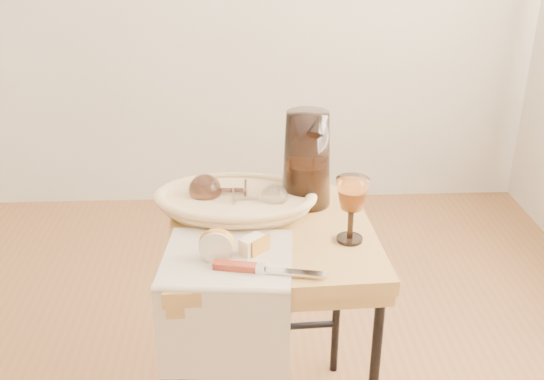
{
  "coord_description": "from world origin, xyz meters",
  "views": [
    {
      "loc": [
        0.43,
        -1.08,
        1.38
      ],
      "look_at": [
        0.5,
        0.25,
        0.76
      ],
      "focal_mm": 41.44,
      "sensor_mm": 36.0,
      "label": 1
    }
  ],
  "objects_px": {
    "tea_towel": "(227,258)",
    "goblet_lying_a": "(222,190)",
    "apple_half": "(217,243)",
    "goblet_lying_b": "(257,198)",
    "wine_goblet": "(351,210)",
    "bread_basket": "(236,203)",
    "table_knife": "(264,268)",
    "side_table": "(272,336)",
    "pitcher": "(307,159)"
  },
  "relations": [
    {
      "from": "tea_towel",
      "to": "goblet_lying_a",
      "type": "relative_size",
      "value": 2.09
    },
    {
      "from": "tea_towel",
      "to": "apple_half",
      "type": "distance_m",
      "value": 0.05
    },
    {
      "from": "goblet_lying_b",
      "to": "wine_goblet",
      "type": "bearing_deg",
      "value": -36.23
    },
    {
      "from": "bread_basket",
      "to": "wine_goblet",
      "type": "height_order",
      "value": "wine_goblet"
    },
    {
      "from": "tea_towel",
      "to": "goblet_lying_a",
      "type": "xyz_separation_m",
      "value": [
        -0.02,
        0.25,
        0.05
      ]
    },
    {
      "from": "tea_towel",
      "to": "table_knife",
      "type": "height_order",
      "value": "table_knife"
    },
    {
      "from": "bread_basket",
      "to": "goblet_lying_a",
      "type": "height_order",
      "value": "goblet_lying_a"
    },
    {
      "from": "side_table",
      "to": "pitcher",
      "type": "xyz_separation_m",
      "value": [
        0.1,
        0.16,
        0.45
      ]
    },
    {
      "from": "goblet_lying_a",
      "to": "pitcher",
      "type": "distance_m",
      "value": 0.23
    },
    {
      "from": "goblet_lying_a",
      "to": "wine_goblet",
      "type": "bearing_deg",
      "value": 151.78
    },
    {
      "from": "pitcher",
      "to": "wine_goblet",
      "type": "bearing_deg",
      "value": -48.06
    },
    {
      "from": "bread_basket",
      "to": "wine_goblet",
      "type": "bearing_deg",
      "value": -26.5
    },
    {
      "from": "tea_towel",
      "to": "goblet_lying_b",
      "type": "distance_m",
      "value": 0.23
    },
    {
      "from": "pitcher",
      "to": "apple_half",
      "type": "relative_size",
      "value": 3.57
    },
    {
      "from": "bread_basket",
      "to": "goblet_lying_b",
      "type": "relative_size",
      "value": 3.23
    },
    {
      "from": "bread_basket",
      "to": "pitcher",
      "type": "height_order",
      "value": "pitcher"
    },
    {
      "from": "goblet_lying_a",
      "to": "side_table",
      "type": "bearing_deg",
      "value": 136.51
    },
    {
      "from": "pitcher",
      "to": "tea_towel",
      "type": "bearing_deg",
      "value": -105.85
    },
    {
      "from": "wine_goblet",
      "to": "table_knife",
      "type": "relative_size",
      "value": 0.67
    },
    {
      "from": "apple_half",
      "to": "table_knife",
      "type": "distance_m",
      "value": 0.12
    },
    {
      "from": "goblet_lying_b",
      "to": "tea_towel",
      "type": "bearing_deg",
      "value": -111.69
    },
    {
      "from": "tea_towel",
      "to": "wine_goblet",
      "type": "bearing_deg",
      "value": 18.67
    },
    {
      "from": "goblet_lying_a",
      "to": "goblet_lying_b",
      "type": "xyz_separation_m",
      "value": [
        0.09,
        -0.04,
        -0.01
      ]
    },
    {
      "from": "apple_half",
      "to": "table_knife",
      "type": "bearing_deg",
      "value": -26.05
    },
    {
      "from": "bread_basket",
      "to": "goblet_lying_b",
      "type": "distance_m",
      "value": 0.06
    },
    {
      "from": "apple_half",
      "to": "wine_goblet",
      "type": "bearing_deg",
      "value": 19.3
    },
    {
      "from": "goblet_lying_b",
      "to": "table_knife",
      "type": "relative_size",
      "value": 0.48
    },
    {
      "from": "table_knife",
      "to": "pitcher",
      "type": "bearing_deg",
      "value": 82.11
    },
    {
      "from": "bread_basket",
      "to": "goblet_lying_b",
      "type": "xyz_separation_m",
      "value": [
        0.06,
        -0.02,
        0.02
      ]
    },
    {
      "from": "goblet_lying_b",
      "to": "pitcher",
      "type": "distance_m",
      "value": 0.17
    },
    {
      "from": "bread_basket",
      "to": "pitcher",
      "type": "bearing_deg",
      "value": 18.72
    },
    {
      "from": "tea_towel",
      "to": "pitcher",
      "type": "height_order",
      "value": "pitcher"
    },
    {
      "from": "goblet_lying_b",
      "to": "wine_goblet",
      "type": "height_order",
      "value": "wine_goblet"
    },
    {
      "from": "bread_basket",
      "to": "goblet_lying_a",
      "type": "relative_size",
      "value": 2.67
    },
    {
      "from": "side_table",
      "to": "tea_towel",
      "type": "relative_size",
      "value": 2.2
    },
    {
      "from": "side_table",
      "to": "goblet_lying_b",
      "type": "xyz_separation_m",
      "value": [
        -0.03,
        0.09,
        0.37
      ]
    },
    {
      "from": "side_table",
      "to": "wine_goblet",
      "type": "height_order",
      "value": "wine_goblet"
    },
    {
      "from": "tea_towel",
      "to": "goblet_lying_a",
      "type": "height_order",
      "value": "goblet_lying_a"
    },
    {
      "from": "side_table",
      "to": "apple_half",
      "type": "xyz_separation_m",
      "value": [
        -0.13,
        -0.13,
        0.36
      ]
    },
    {
      "from": "goblet_lying_a",
      "to": "apple_half",
      "type": "xyz_separation_m",
      "value": [
        -0.01,
        -0.26,
        -0.01
      ]
    },
    {
      "from": "bread_basket",
      "to": "table_knife",
      "type": "relative_size",
      "value": 1.54
    },
    {
      "from": "goblet_lying_a",
      "to": "apple_half",
      "type": "height_order",
      "value": "goblet_lying_a"
    },
    {
      "from": "goblet_lying_a",
      "to": "table_knife",
      "type": "bearing_deg",
      "value": 109.33
    },
    {
      "from": "goblet_lying_b",
      "to": "apple_half",
      "type": "height_order",
      "value": "goblet_lying_b"
    },
    {
      "from": "side_table",
      "to": "table_knife",
      "type": "height_order",
      "value": "table_knife"
    },
    {
      "from": "bread_basket",
      "to": "table_knife",
      "type": "bearing_deg",
      "value": -73.42
    },
    {
      "from": "pitcher",
      "to": "goblet_lying_a",
      "type": "bearing_deg",
      "value": -152.1
    },
    {
      "from": "goblet_lying_b",
      "to": "apple_half",
      "type": "xyz_separation_m",
      "value": [
        -0.09,
        -0.22,
        -0.0
      ]
    },
    {
      "from": "side_table",
      "to": "bread_basket",
      "type": "xyz_separation_m",
      "value": [
        -0.09,
        0.11,
        0.35
      ]
    },
    {
      "from": "bread_basket",
      "to": "table_knife",
      "type": "height_order",
      "value": "bread_basket"
    }
  ]
}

